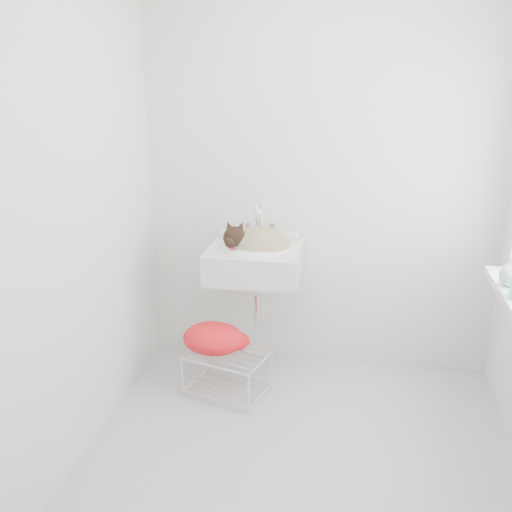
% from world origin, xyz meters
% --- Properties ---
extents(floor, '(2.20, 2.00, 0.02)m').
position_xyz_m(floor, '(0.00, 0.00, 0.00)').
color(floor, '#BCBDBF').
rests_on(floor, ground).
extents(back_wall, '(2.20, 0.02, 2.50)m').
position_xyz_m(back_wall, '(0.00, 1.00, 1.25)').
color(back_wall, white).
rests_on(back_wall, ground).
extents(left_wall, '(0.02, 2.00, 2.50)m').
position_xyz_m(left_wall, '(-1.10, 0.00, 1.25)').
color(left_wall, white).
rests_on(left_wall, ground).
extents(sink, '(0.56, 0.49, 0.22)m').
position_xyz_m(sink, '(-0.37, 0.74, 0.85)').
color(sink, white).
rests_on(sink, back_wall).
extents(faucet, '(0.20, 0.14, 0.20)m').
position_xyz_m(faucet, '(-0.37, 0.92, 0.99)').
color(faucet, silver).
rests_on(faucet, sink).
extents(cat, '(0.43, 0.37, 0.25)m').
position_xyz_m(cat, '(-0.36, 0.72, 0.89)').
color(cat, tan).
rests_on(cat, sink).
extents(wire_rack, '(0.51, 0.42, 0.27)m').
position_xyz_m(wire_rack, '(-0.49, 0.47, 0.15)').
color(wire_rack, silver).
rests_on(wire_rack, floor).
extents(towel, '(0.41, 0.32, 0.16)m').
position_xyz_m(towel, '(-0.58, 0.50, 0.30)').
color(towel, red).
rests_on(towel, wire_rack).
extents(bottle_c, '(0.13, 0.13, 0.16)m').
position_xyz_m(bottle_c, '(1.00, 0.36, 0.85)').
color(bottle_c, silver).
rests_on(bottle_c, windowsill).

